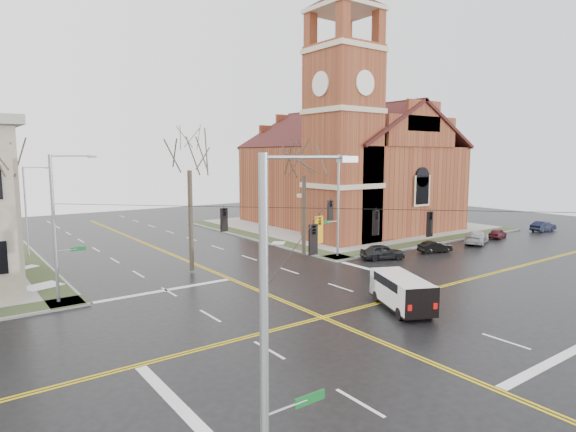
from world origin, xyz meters
TOP-DOWN VIEW (x-y plane):
  - ground at (0.00, 0.00)m, footprint 120.00×120.00m
  - sidewalks at (0.00, 0.00)m, footprint 80.00×80.00m
  - road_markings at (0.00, 0.00)m, footprint 100.00×100.00m
  - church at (24.76, 24.78)m, footprint 24.28×27.48m
  - signal_pole_ne at (11.32, 11.50)m, footprint 2.75×0.22m
  - signal_pole_nw at (-11.32, 11.50)m, footprint 2.75×0.22m
  - signal_pole_sw at (-11.32, -11.50)m, footprint 2.75×0.22m
  - span_wires at (0.00, 0.00)m, footprint 23.02×23.02m
  - traffic_signals at (-0.00, -0.67)m, footprint 8.21×8.26m
  - streetlight_north_a at (-10.65, 28.00)m, footprint 2.30×0.20m
  - streetlight_north_b at (-10.65, 48.00)m, footprint 2.30×0.20m
  - cargo_van at (4.79, -1.45)m, footprint 3.95×5.52m
  - parked_car_a at (14.16, 8.55)m, footprint 4.22×2.94m
  - parked_car_b at (20.38, 7.72)m, footprint 3.47×1.96m
  - parked_car_c at (27.65, 8.04)m, footprint 4.95×3.49m
  - parked_car_d at (32.56, 8.60)m, footprint 3.32×1.95m
  - parked_car_e at (41.45, 7.97)m, footprint 3.78×1.46m
  - tree_nw_far at (-13.53, 14.24)m, footprint 4.00×4.00m
  - tree_nw_near at (-1.40, 14.10)m, footprint 4.00×4.00m
  - tree_ne at (9.38, 13.69)m, footprint 4.00×4.00m

SIDE VIEW (x-z plane):
  - ground at x=0.00m, z-range 0.00..0.00m
  - road_markings at x=0.00m, z-range 0.00..0.01m
  - sidewalks at x=0.00m, z-range -0.01..0.16m
  - parked_car_d at x=32.56m, z-range 0.00..1.06m
  - parked_car_b at x=20.38m, z-range 0.00..1.08m
  - parked_car_e at x=41.45m, z-range 0.00..1.23m
  - parked_car_c at x=27.65m, z-range 0.00..1.33m
  - parked_car_a at x=14.16m, z-range 0.00..1.33m
  - cargo_van at x=4.79m, z-range 0.18..2.15m
  - streetlight_north_a at x=-10.65m, z-range 0.47..8.47m
  - streetlight_north_b at x=-10.65m, z-range 0.47..8.47m
  - signal_pole_ne at x=11.32m, z-range 0.45..9.45m
  - signal_pole_nw at x=-11.32m, z-range 0.45..9.45m
  - signal_pole_sw at x=-11.32m, z-range 0.45..9.45m
  - traffic_signals at x=0.00m, z-range 4.80..6.10m
  - span_wires at x=0.00m, z-range 6.18..6.22m
  - tree_ne at x=9.38m, z-range 2.41..13.14m
  - church at x=24.76m, z-range -5.32..22.18m
  - tree_nw_near at x=-1.40m, z-range 2.61..14.31m
  - tree_nw_far at x=-13.53m, z-range 2.65..14.49m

